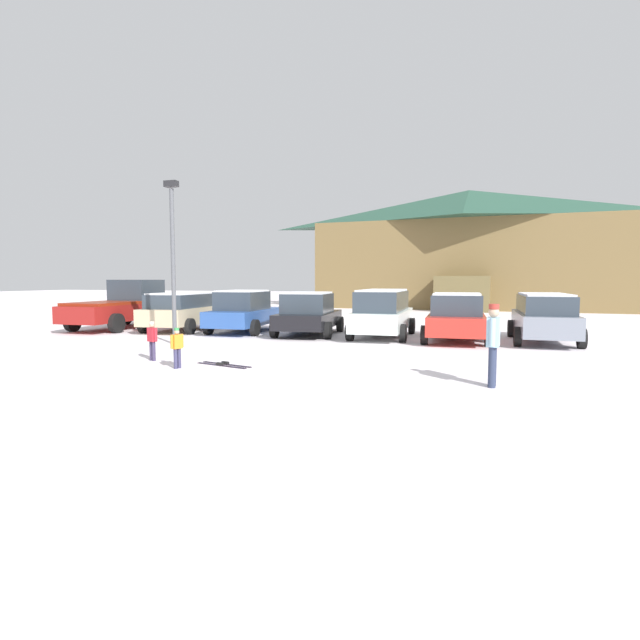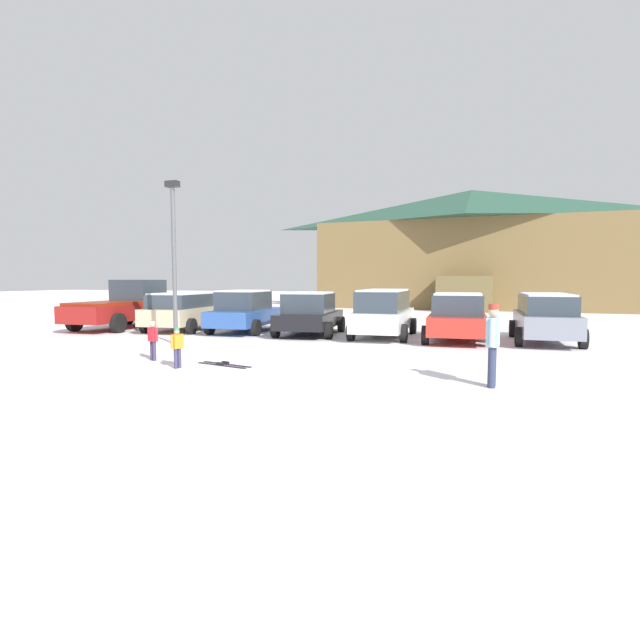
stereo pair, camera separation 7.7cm
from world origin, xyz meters
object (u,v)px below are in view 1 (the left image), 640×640
Objects in this scene: parked_black_sedan at (308,313)px; parked_white_suv at (383,312)px; pickup_truck at (125,306)px; parked_blue_hatchback at (244,311)px; skier_child_in_red_jacket at (152,339)px; lamp_post at (173,253)px; skier_adult_in_blue_parka at (493,340)px; parked_beige_suv at (182,310)px; parked_red_sedan at (456,317)px; pair_of_skis at (224,365)px; skier_child_in_orange_jacket at (177,346)px; parked_grey_wagon at (544,316)px; ski_lodge at (468,249)px.

parked_white_suv is at bearing 2.05° from parked_black_sedan.
parked_blue_hatchback is at bearing -0.98° from pickup_truck.
parked_black_sedan is 7.40m from skier_child_in_red_jacket.
skier_adult_in_blue_parka is at bearing -21.33° from lamp_post.
parked_black_sedan is at bearing 0.54° from parked_beige_suv.
parked_blue_hatchback reaches higher than parked_red_sedan.
parked_white_suv is at bearing 1.06° from parked_beige_suv.
parked_blue_hatchback is 8.45m from parked_red_sedan.
pickup_truck is 17.34m from skier_adult_in_blue_parka.
parked_red_sedan is at bearing -3.72° from parked_black_sedan.
parked_white_suv is (5.75, -0.09, 0.09)m from parked_blue_hatchback.
parked_white_suv is 7.87m from pair_of_skis.
parked_red_sedan reaches higher than parked_black_sedan.
pickup_truck is at bearing 139.93° from pair_of_skis.
parked_beige_suv is 4.05× the size of skier_child_in_red_jacket.
lamp_post is at bearing 124.15° from skier_child_in_orange_jacket.
parked_white_suv is at bearing -0.94° from pickup_truck.
skier_child_in_orange_jacket is 0.94× the size of skier_child_in_red_jacket.
parked_white_suv is at bearing 55.94° from skier_child_in_red_jacket.
parked_blue_hatchback is 0.80× the size of lamp_post.
parked_white_suv reaches higher than parked_grey_wagon.
skier_adult_in_blue_parka is at bearing -82.69° from parked_red_sedan.
parked_black_sedan is (2.85, -0.19, -0.02)m from parked_blue_hatchback.
parked_black_sedan is at bearing 91.35° from pair_of_skis.
parked_black_sedan is 0.93× the size of parked_grey_wagon.
parked_black_sedan is 4.33× the size of skier_child_in_orange_jacket.
ski_lodge is 3.99× the size of pickup_truck.
parked_black_sedan is 5.59m from parked_red_sedan.
pickup_truck reaches higher than parked_beige_suv.
parked_blue_hatchback is 2.59× the size of skier_adult_in_blue_parka.
parked_black_sedan is 7.27m from pair_of_skis.
parked_grey_wagon is (11.30, 0.01, 0.05)m from parked_blue_hatchback.
parked_beige_suv is 11.20m from parked_red_sedan.
pair_of_skis is (0.86, 0.72, -0.54)m from skier_child_in_orange_jacket.
skier_adult_in_blue_parka is 7.24m from skier_child_in_orange_jacket.
parked_beige_suv is at bearing -6.32° from pickup_truck.
ski_lodge is 5.32× the size of parked_blue_hatchback.
pickup_truck is 1.07× the size of lamp_post.
ski_lodge reaches higher than skier_child_in_orange_jacket.
parked_beige_suv is 1.01× the size of parked_red_sedan.
lamp_post reaches higher than parked_red_sedan.
lamp_post reaches higher than parked_black_sedan.
ski_lodge is 5.44× the size of parked_red_sedan.
pair_of_skis is (0.17, -7.22, -0.82)m from parked_black_sedan.
lamp_post is (-6.26, -4.11, 2.07)m from parked_white_suv.
parked_black_sedan is 0.74× the size of pickup_truck.
ski_lodge reaches higher than skier_adult_in_blue_parka.
pickup_truck reaches higher than skier_adult_in_blue_parka.
pickup_truck is at bearing -124.09° from ski_lodge.
parked_red_sedan reaches higher than pair_of_skis.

